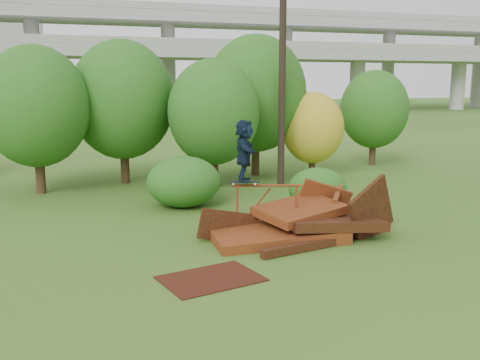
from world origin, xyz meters
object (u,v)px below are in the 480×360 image
object	(u,v)px
utility_pole	(282,62)
skater	(244,151)
flat_plate	(211,279)
scrap_pile	(298,224)

from	to	relation	value
utility_pole	skater	bearing A→B (deg)	-119.46
flat_plate	skater	bearing A→B (deg)	59.51
scrap_pile	skater	xyz separation A→B (m)	(-1.37, 0.53, 1.99)
flat_plate	scrap_pile	bearing A→B (deg)	37.44
flat_plate	utility_pole	bearing A→B (deg)	60.23
skater	utility_pole	world-z (taller)	utility_pole
scrap_pile	flat_plate	bearing A→B (deg)	-142.56
scrap_pile	flat_plate	xyz separation A→B (m)	(-3.05, -2.34, -0.35)
scrap_pile	utility_pole	xyz separation A→B (m)	(2.41, 7.22, 4.59)
scrap_pile	skater	distance (m)	2.47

